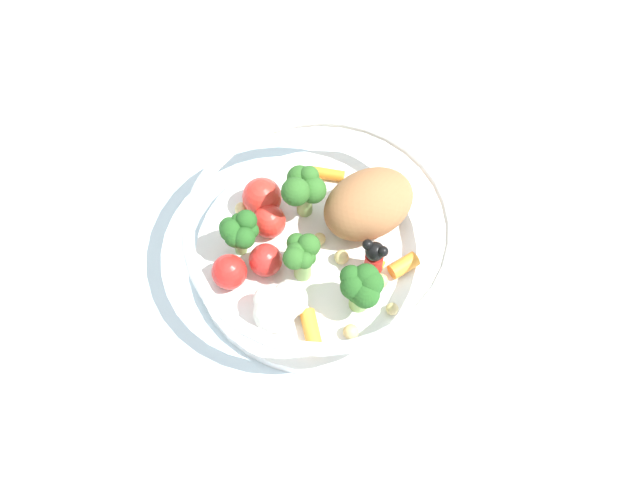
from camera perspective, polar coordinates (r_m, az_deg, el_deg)
name	(u,v)px	position (r m, az deg, el deg)	size (l,w,h in m)	color
ground_plane	(319,248)	(0.70, -0.04, -0.55)	(2.40, 2.40, 0.00)	silver
food_container	(320,239)	(0.67, 0.02, 0.05)	(0.21, 0.21, 0.07)	white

